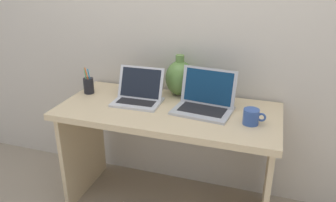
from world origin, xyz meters
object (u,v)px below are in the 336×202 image
at_px(laptop_right, 205,100).
at_px(laptop_left, 139,93).
at_px(green_vase, 180,78).
at_px(coffee_mug, 251,117).
at_px(pen_cup, 89,85).

bearing_deg(laptop_right, laptop_left, -178.42).
relative_size(green_vase, coffee_mug, 2.20).
xyz_separation_m(laptop_left, pen_cup, (-0.39, 0.03, -0.00)).
bearing_deg(laptop_right, green_vase, 138.92).
relative_size(laptop_left, laptop_right, 0.82).
bearing_deg(laptop_left, pen_cup, 175.24).
relative_size(laptop_left, pen_cup, 1.62).
xyz_separation_m(green_vase, pen_cup, (-0.60, -0.17, -0.06)).
bearing_deg(green_vase, coffee_mug, -31.57).
relative_size(coffee_mug, pen_cup, 0.67).
bearing_deg(laptop_left, laptop_right, 1.58).
xyz_separation_m(green_vase, coffee_mug, (0.51, -0.31, -0.08)).
bearing_deg(laptop_left, green_vase, 43.40).
bearing_deg(green_vase, laptop_right, -41.08).
bearing_deg(pen_cup, laptop_right, -1.42).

